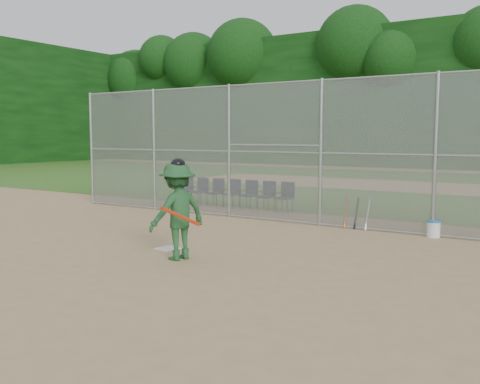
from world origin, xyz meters
The scene contains 16 objects.
ground centered at (0.00, 0.00, 0.00)m, with size 100.00×100.00×0.00m, color tan.
grass_strip centered at (0.00, 18.00, 0.01)m, with size 100.00×100.00×0.00m, color #32611D.
dirt_patch_far centered at (0.00, 18.00, 0.01)m, with size 24.00×24.00×0.00m, color tan.
backstop_fence centered at (0.00, 5.00, 2.07)m, with size 16.09×0.09×4.00m.
treeline centered at (0.00, 20.00, 5.50)m, with size 81.00×60.00×11.00m.
home_plate centered at (-0.53, 0.40, 0.01)m, with size 0.45×0.45×0.02m, color silver.
batter_at_plate centered at (0.27, -0.21, 0.98)m, with size 1.14×1.46×2.03m.
water_cooler centered at (4.03, 4.97, 0.21)m, with size 0.33×0.33×0.42m.
spare_bats centered at (2.01, 5.11, 0.41)m, with size 0.66×0.36×0.83m.
chair_0 centered at (-5.27, 6.91, 0.48)m, with size 0.54×0.52×0.96m, color #0E1833, non-canonical shape.
chair_1 centered at (-4.58, 6.91, 0.48)m, with size 0.54×0.52×0.96m, color #0E1833, non-canonical shape.
chair_2 centered at (-3.88, 6.91, 0.48)m, with size 0.54×0.52×0.96m, color #0E1833, non-canonical shape.
chair_3 centered at (-3.19, 6.91, 0.48)m, with size 0.54×0.52×0.96m, color #0E1833, non-canonical shape.
chair_4 centered at (-2.49, 6.91, 0.48)m, with size 0.54×0.52×0.96m, color #0E1833, non-canonical shape.
chair_5 centered at (-1.80, 6.91, 0.48)m, with size 0.54×0.52×0.96m, color #0E1833, non-canonical shape.
chair_6 centered at (-1.10, 6.91, 0.48)m, with size 0.54×0.52×0.96m, color #0E1833, non-canonical shape.
Camera 1 is at (7.00, -8.40, 2.46)m, focal length 40.00 mm.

